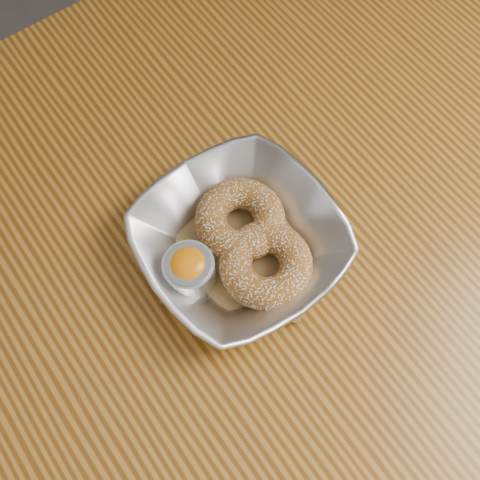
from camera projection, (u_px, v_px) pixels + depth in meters
ground_plane at (206, 390)px, 1.28m from camera, size 4.00×4.00×0.00m
table at (176, 308)px, 0.68m from camera, size 1.20×0.80×0.75m
serving_bowl at (240, 242)px, 0.58m from camera, size 0.21×0.21×0.05m
parchment at (240, 248)px, 0.60m from camera, size 0.21×0.21×0.00m
donut_back at (240, 219)px, 0.59m from camera, size 0.11×0.11×0.03m
donut_front at (266, 265)px, 0.57m from camera, size 0.12×0.12×0.03m
ramekin at (190, 271)px, 0.56m from camera, size 0.05×0.05×0.05m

